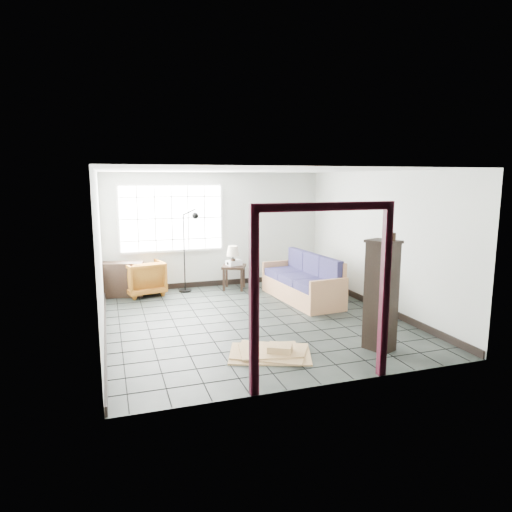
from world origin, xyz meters
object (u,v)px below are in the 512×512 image
object	(u,v)px
armchair	(143,276)
tall_shelf	(381,295)
side_table	(234,270)
futon_sofa	(304,283)

from	to	relation	value
armchair	tall_shelf	bearing A→B (deg)	112.03
side_table	tall_shelf	size ratio (longest dim) A/B	0.41
armchair	tall_shelf	world-z (taller)	tall_shelf
armchair	side_table	distance (m)	1.98
side_table	tall_shelf	world-z (taller)	tall_shelf
futon_sofa	tall_shelf	size ratio (longest dim) A/B	1.36
side_table	futon_sofa	bearing A→B (deg)	-49.64
side_table	tall_shelf	bearing A→B (deg)	-76.24
tall_shelf	side_table	bearing A→B (deg)	80.77
futon_sofa	armchair	size ratio (longest dim) A/B	2.71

